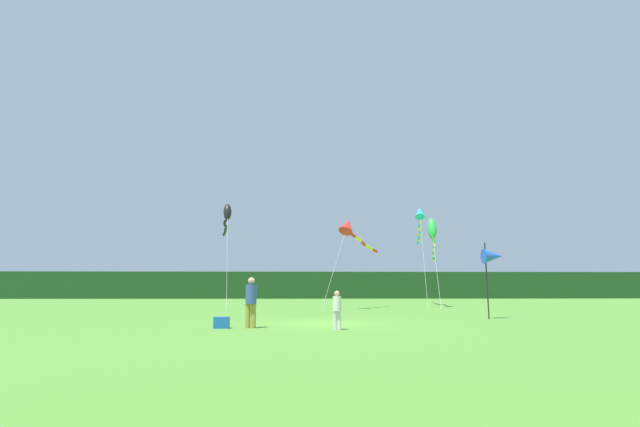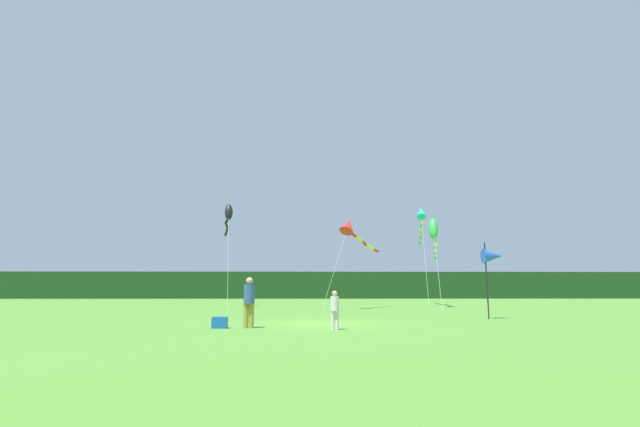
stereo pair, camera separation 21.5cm
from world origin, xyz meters
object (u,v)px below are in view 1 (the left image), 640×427
Objects in this scene: banner_flag_pole at (493,257)px; kite_black at (227,215)px; kite_red at (350,229)px; kite_cyan at (420,219)px; kite_green at (432,234)px; cooler_box at (222,323)px; person_child at (337,308)px; person_adult at (251,300)px.

kite_black is at bearing 136.03° from banner_flag_pole.
kite_cyan reaches higher than kite_red.
kite_red is 0.69× the size of kite_green.
cooler_box is 20.32m from kite_black.
person_child is 9.52m from banner_flag_pole.
person_adult is at bearing 1.92° from cooler_box.
cooler_box is 0.05× the size of kite_green.
person_adult is at bearing -123.15° from kite_green.
person_adult is 0.22× the size of kite_black.
person_child is at bearing -110.90° from kite_cyan.
kite_cyan is at bearing 88.74° from kite_green.
cooler_box is at bearing -178.08° from person_adult.
kite_red reaches higher than cooler_box.
kite_black reaches higher than person_adult.
person_adult is 0.18× the size of kite_green.
kite_green is at bearing -91.26° from kite_cyan.
kite_red is at bearing 119.11° from banner_flag_pole.
banner_flag_pole is at bearing -93.18° from kite_cyan.
person_child is 0.13× the size of kite_green.
cooler_box is at bearing -112.01° from kite_red.
banner_flag_pole is 21.05m from kite_black.
kite_cyan is (0.09, 4.09, 1.79)m from kite_green.
person_child is at bearing -14.64° from person_adult.
kite_cyan reaches higher than kite_black.
kite_green is (12.48, 17.61, 5.24)m from cooler_box.
kite_black is 15.84m from kite_green.
kite_green is at bearing 54.67° from cooler_box.
person_child is at bearing -97.21° from kite_red.
kite_red reaches higher than person_adult.
kite_black is at bearing 155.69° from kite_red.
kite_cyan is at bearing 59.91° from cooler_box.
kite_red is at bearing -156.19° from kite_green.
kite_black is at bearing 175.38° from kite_green.
person_child is 0.37× the size of banner_flag_pole.
cooler_box is 26.05m from kite_cyan.
person_child is at bearing -145.15° from banner_flag_pole.
kite_black is at bearing 102.65° from person_adult.
cooler_box is at bearing 169.38° from person_child.
kite_green reaches higher than kite_red.
banner_flag_pole is (10.62, 4.52, 1.84)m from person_adult.
cooler_box is (-1.00, -0.03, -0.79)m from person_adult.
person_adult is 0.27× the size of kite_red.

